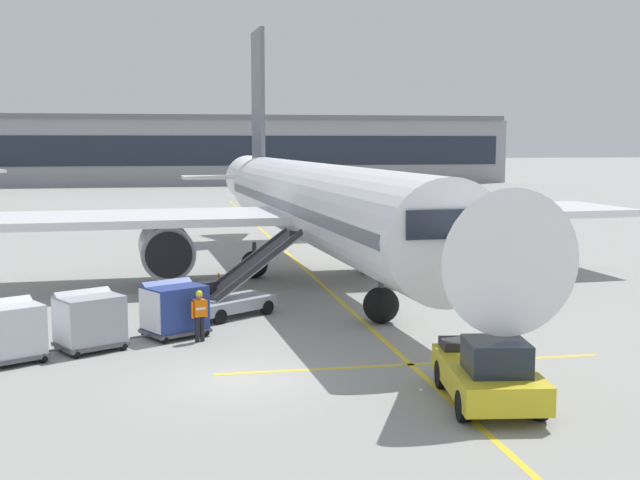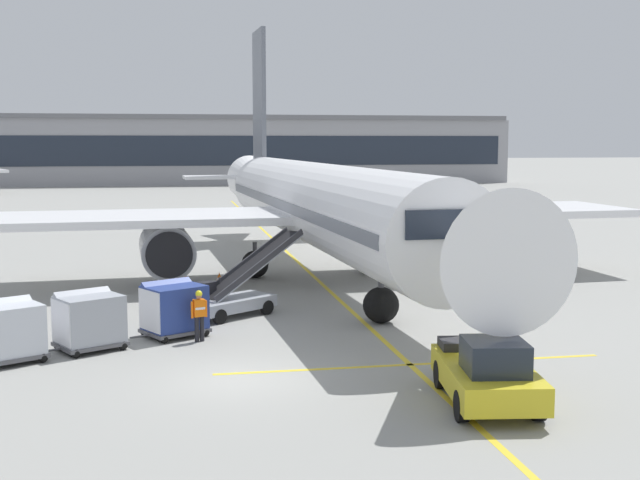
% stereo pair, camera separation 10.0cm
% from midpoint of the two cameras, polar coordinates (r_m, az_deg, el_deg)
% --- Properties ---
extents(ground_plane, '(600.00, 600.00, 0.00)m').
position_cam_midpoint_polar(ground_plane, '(23.78, -5.53, -9.56)').
color(ground_plane, gray).
extents(parked_airplane, '(32.29, 42.30, 14.12)m').
position_cam_midpoint_polar(parked_airplane, '(40.23, -0.35, 2.45)').
color(parked_airplane, white).
rests_on(parked_airplane, ground).
extents(belt_loader, '(4.97, 4.11, 3.16)m').
position_cam_midpoint_polar(belt_loader, '(32.11, -5.94, -3.64)').
color(belt_loader, '#A3A8B2').
rests_on(belt_loader, ground).
extents(baggage_cart_lead, '(2.76, 2.38, 1.91)m').
position_cam_midpoint_polar(baggage_cart_lead, '(28.97, -10.16, -4.63)').
color(baggage_cart_lead, '#515156').
rests_on(baggage_cart_lead, ground).
extents(baggage_cart_second, '(2.76, 2.38, 1.91)m').
position_cam_midpoint_polar(baggage_cart_second, '(27.71, -15.75, -5.30)').
color(baggage_cart_second, '#515156').
rests_on(baggage_cart_second, ground).
extents(baggage_cart_third, '(2.76, 2.38, 1.91)m').
position_cam_midpoint_polar(baggage_cart_third, '(26.93, -20.90, -5.85)').
color(baggage_cart_third, '#515156').
rests_on(baggage_cart_third, ground).
extents(pushback_tug, '(2.70, 4.65, 1.83)m').
position_cam_midpoint_polar(pushback_tug, '(21.78, 11.43, -8.95)').
color(pushback_tug, gold).
rests_on(pushback_tug, ground).
extents(ground_crew_by_loader, '(0.55, 0.35, 1.74)m').
position_cam_midpoint_polar(ground_crew_by_loader, '(28.06, -8.42, -4.97)').
color(ground_crew_by_loader, black).
rests_on(ground_crew_by_loader, ground).
extents(ground_crew_by_carts, '(0.52, 0.38, 1.74)m').
position_cam_midpoint_polar(ground_crew_by_carts, '(30.58, -9.14, -4.01)').
color(ground_crew_by_carts, '#333847').
rests_on(ground_crew_by_carts, ground).
extents(safety_cone_engine_keepout, '(0.61, 0.61, 0.70)m').
position_cam_midpoint_polar(safety_cone_engine_keepout, '(38.43, -7.07, -2.76)').
color(safety_cone_engine_keepout, black).
rests_on(safety_cone_engine_keepout, ground).
extents(safety_cone_wingtip, '(0.53, 0.53, 0.60)m').
position_cam_midpoint_polar(safety_cone_wingtip, '(38.99, -9.40, -2.73)').
color(safety_cone_wingtip, black).
rests_on(safety_cone_wingtip, ground).
extents(apron_guidance_line_lead_in, '(0.20, 110.00, 0.01)m').
position_cam_midpoint_polar(apron_guidance_line_lead_in, '(39.93, -0.21, -2.83)').
color(apron_guidance_line_lead_in, yellow).
rests_on(apron_guidance_line_lead_in, ground).
extents(apron_guidance_line_stop_bar, '(12.00, 0.20, 0.01)m').
position_cam_midpoint_polar(apron_guidance_line_stop_bar, '(25.35, 6.34, -8.52)').
color(apron_guidance_line_stop_bar, yellow).
rests_on(apron_guidance_line_stop_bar, ground).
extents(terminal_building, '(116.84, 15.92, 10.81)m').
position_cam_midpoint_polar(terminal_building, '(135.43, -12.21, 6.09)').
color(terminal_building, '#939399').
rests_on(terminal_building, ground).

